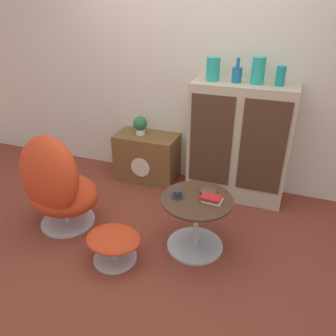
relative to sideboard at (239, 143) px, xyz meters
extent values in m
plane|color=brown|center=(-0.58, -1.11, -0.60)|extent=(12.00, 12.00, 0.00)
cube|color=beige|center=(-0.58, 0.23, 0.70)|extent=(6.40, 0.06, 2.60)
cube|color=tan|center=(0.00, 0.00, 0.00)|extent=(0.98, 0.40, 1.20)
cube|color=#472D1E|center=(-0.25, -0.20, 0.06)|extent=(0.41, 0.01, 0.91)
cube|color=#472D1E|center=(0.25, -0.20, 0.06)|extent=(0.41, 0.01, 0.91)
cube|color=brown|center=(-1.02, 0.01, -0.33)|extent=(0.70, 0.39, 0.54)
cylinder|color=beige|center=(-1.02, -0.19, -0.38)|extent=(0.22, 0.01, 0.22)
cylinder|color=#B7B7BC|center=(-1.39, -1.07, -0.59)|extent=(0.50, 0.50, 0.02)
cylinder|color=#B7B7BC|center=(-1.39, -1.07, -0.51)|extent=(0.06, 0.06, 0.13)
ellipsoid|color=red|center=(-1.39, -1.07, -0.29)|extent=(0.77, 0.69, 0.32)
ellipsoid|color=red|center=(-1.41, -1.19, -0.02)|extent=(0.74, 0.54, 0.71)
cylinder|color=#B7B7BC|center=(-0.73, -1.35, -0.59)|extent=(0.35, 0.35, 0.02)
cylinder|color=#B7B7BC|center=(-0.73, -1.35, -0.51)|extent=(0.04, 0.04, 0.14)
ellipsoid|color=red|center=(-0.73, -1.35, -0.39)|extent=(0.45, 0.38, 0.09)
cylinder|color=#B7B7BC|center=(-0.16, -0.98, -0.59)|extent=(0.48, 0.48, 0.02)
cylinder|color=#B7B7BC|center=(-0.16, -0.98, -0.36)|extent=(0.04, 0.04, 0.45)
cylinder|color=#472D1E|center=(-0.16, -0.98, -0.13)|extent=(0.58, 0.58, 0.02)
cylinder|color=teal|center=(-0.31, 0.00, 0.71)|extent=(0.13, 0.13, 0.22)
cylinder|color=#196699|center=(-0.08, 0.00, 0.67)|extent=(0.09, 0.09, 0.14)
cylinder|color=#196699|center=(-0.08, 0.00, 0.78)|extent=(0.03, 0.03, 0.08)
cylinder|color=teal|center=(0.10, 0.00, 0.72)|extent=(0.12, 0.12, 0.24)
cylinder|color=teal|center=(0.30, 0.00, 0.69)|extent=(0.08, 0.08, 0.17)
cylinder|color=silver|center=(-1.10, 0.01, -0.03)|extent=(0.10, 0.10, 0.06)
sphere|color=#2D6638|center=(-1.10, 0.01, 0.06)|extent=(0.16, 0.16, 0.16)
cylinder|color=#2D2D33|center=(-0.32, -1.00, -0.11)|extent=(0.12, 0.12, 0.01)
cylinder|color=#2D2D33|center=(-0.32, -1.00, -0.09)|extent=(0.07, 0.07, 0.06)
cube|color=beige|center=(-0.04, -0.97, -0.11)|extent=(0.16, 0.12, 0.02)
cube|color=red|center=(-0.05, -0.97, -0.08)|extent=(0.16, 0.11, 0.02)
ellipsoid|color=#4C3828|center=(-0.10, -0.86, -0.10)|extent=(0.14, 0.14, 0.04)
camera|label=1|loc=(0.38, -3.12, 1.30)|focal=35.00mm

